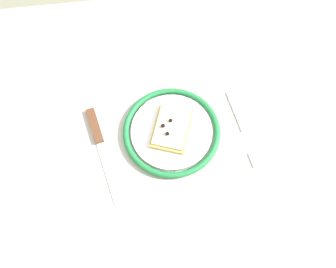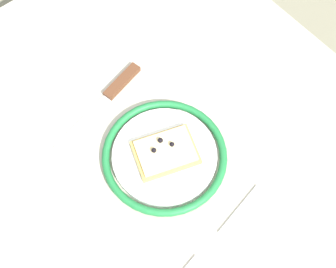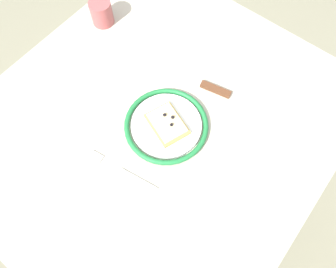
{
  "view_description": "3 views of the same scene",
  "coord_description": "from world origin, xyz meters",
  "px_view_note": "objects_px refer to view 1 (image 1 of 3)",
  "views": [
    {
      "loc": [
        0.05,
        0.33,
        1.64
      ],
      "look_at": [
        0.01,
        -0.03,
        0.78
      ],
      "focal_mm": 43.23,
      "sensor_mm": 36.0,
      "label": 1
    },
    {
      "loc": [
        -0.25,
        0.17,
        1.54
      ],
      "look_at": [
        0.02,
        -0.06,
        0.8
      ],
      "focal_mm": 49.19,
      "sensor_mm": 36.0,
      "label": 2
    },
    {
      "loc": [
        -0.27,
        -0.26,
        1.52
      ],
      "look_at": [
        -0.02,
        -0.06,
        0.8
      ],
      "focal_mm": 32.97,
      "sensor_mm": 36.0,
      "label": 3
    }
  ],
  "objects_px": {
    "pizza_slice_near": "(170,128)",
    "fork": "(243,129)",
    "knife": "(99,138)",
    "dining_table": "(173,160)",
    "plate": "(172,132)"
  },
  "relations": [
    {
      "from": "plate",
      "to": "knife",
      "type": "height_order",
      "value": "plate"
    },
    {
      "from": "pizza_slice_near",
      "to": "knife",
      "type": "distance_m",
      "value": 0.17
    },
    {
      "from": "pizza_slice_near",
      "to": "fork",
      "type": "relative_size",
      "value": 0.65
    },
    {
      "from": "dining_table",
      "to": "knife",
      "type": "relative_size",
      "value": 4.16
    },
    {
      "from": "pizza_slice_near",
      "to": "knife",
      "type": "relative_size",
      "value": 0.55
    },
    {
      "from": "dining_table",
      "to": "knife",
      "type": "distance_m",
      "value": 0.2
    },
    {
      "from": "plate",
      "to": "dining_table",
      "type": "bearing_deg",
      "value": 88.45
    },
    {
      "from": "pizza_slice_near",
      "to": "plate",
      "type": "bearing_deg",
      "value": 146.0
    },
    {
      "from": "plate",
      "to": "fork",
      "type": "xyz_separation_m",
      "value": [
        -0.17,
        0.01,
        -0.01
      ]
    },
    {
      "from": "knife",
      "to": "pizza_slice_near",
      "type": "bearing_deg",
      "value": 178.84
    },
    {
      "from": "pizza_slice_near",
      "to": "fork",
      "type": "distance_m",
      "value": 0.17
    },
    {
      "from": "dining_table",
      "to": "knife",
      "type": "bearing_deg",
      "value": -13.44
    },
    {
      "from": "dining_table",
      "to": "fork",
      "type": "relative_size",
      "value": 4.94
    },
    {
      "from": "knife",
      "to": "dining_table",
      "type": "bearing_deg",
      "value": 166.56
    },
    {
      "from": "pizza_slice_near",
      "to": "fork",
      "type": "xyz_separation_m",
      "value": [
        -0.17,
        0.01,
        -0.02
      ]
    }
  ]
}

